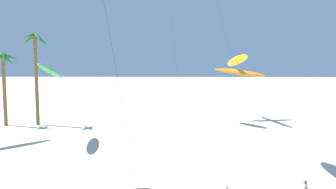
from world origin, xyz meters
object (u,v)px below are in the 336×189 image
Objects in this scene: flying_kite_0 at (50,71)px; flying_kite_3 at (241,72)px; palm_tree_3 at (36,52)px; flying_kite_4 at (237,61)px; palm_tree_2 at (3,68)px.

flying_kite_3 is at bearing 33.36° from flying_kite_0.
flying_kite_3 is at bearing 10.39° from palm_tree_3.
palm_tree_3 is 10.17m from flying_kite_0.
palm_tree_3 is 24.74m from flying_kite_4.
palm_tree_3 reaches higher than palm_tree_2.
palm_tree_2 is 29.21m from flying_kite_3.
flying_kite_0 is 0.94× the size of flying_kite_4.
flying_kite_4 reaches higher than palm_tree_2.
flying_kite_4 reaches higher than flying_kite_3.
palm_tree_2 reaches higher than flying_kite_0.
palm_tree_2 reaches higher than flying_kite_3.
flying_kite_0 is at bearing -62.22° from palm_tree_3.
flying_kite_3 is at bearing 10.03° from palm_tree_2.
flying_kite_4 is at bearing 8.95° from palm_tree_2.
flying_kite_0 is at bearing -147.10° from flying_kite_4.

